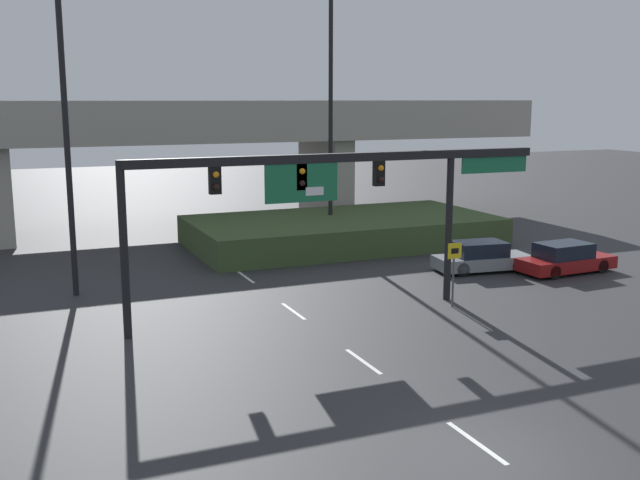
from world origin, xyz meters
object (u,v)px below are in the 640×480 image
Objects in this scene: parked_sedan_mid_right at (565,259)px; parked_sedan_near_right at (481,257)px; highway_light_pole_near at (331,78)px; highway_light_pole_far at (62,72)px; signal_gantry at (332,184)px; speed_limit_sign at (454,265)px.

parked_sedan_near_right is at bearing 149.03° from parked_sedan_mid_right.
highway_light_pole_far is (-14.50, -6.85, -0.07)m from highway_light_pole_near.
parked_sedan_mid_right is at bearing -20.74° from parked_sedan_near_right.
signal_gantry is at bearing -37.29° from highway_light_pole_far.
speed_limit_sign is at bearing -162.77° from parked_sedan_mid_right.
speed_limit_sign reaches higher than parked_sedan_near_right.
highway_light_pole_near is 3.65× the size of parked_sedan_mid_right.
signal_gantry is at bearing 167.76° from speed_limit_sign.
highway_light_pole_far is at bearing 150.36° from speed_limit_sign.
speed_limit_sign is 6.74m from parked_sedan_near_right.
parked_sedan_mid_right is at bearing -12.25° from highway_light_pole_far.
signal_gantry reaches higher than parked_sedan_mid_right.
parked_sedan_near_right is (3.50, -9.68, -8.43)m from highway_light_pole_near.
highway_light_pole_far is at bearing 164.84° from parked_sedan_mid_right.
parked_sedan_mid_right is (3.39, -1.81, 0.00)m from parked_sedan_near_right.
signal_gantry is at bearing -113.62° from highway_light_pole_near.
signal_gantry is 11.60m from highway_light_pole_far.
speed_limit_sign is (4.72, -1.02, -3.24)m from signal_gantry.
speed_limit_sign is 0.15× the size of highway_light_pole_far.
speed_limit_sign is 0.55× the size of parked_sedan_near_right.
highway_light_pole_far is at bearing 178.37° from parked_sedan_near_right.
signal_gantry is 5.81m from speed_limit_sign.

